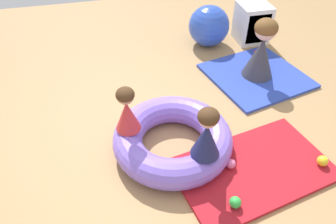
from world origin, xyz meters
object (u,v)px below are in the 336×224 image
child_in_red (127,110)px  play_ball_green (235,202)px  play_ball_yellow (323,161)px  exercise_ball_large (209,26)px  play_ball_red (257,52)px  adult_seated (262,49)px  play_ball_pink (231,164)px  inflatable_cushion (173,139)px  storage_cube (253,23)px  child_in_navy (207,133)px

child_in_red → play_ball_green: 1.25m
play_ball_yellow → exercise_ball_large: 2.54m
exercise_ball_large → play_ball_red: bearing=-43.2°
child_in_red → adult_seated: bearing=-125.0°
adult_seated → play_ball_yellow: adult_seated is taller
child_in_red → play_ball_pink: child_in_red is taller
adult_seated → inflatable_cushion: bearing=-131.0°
play_ball_red → storage_cube: size_ratio=0.14×
exercise_ball_large → storage_cube: 0.68m
play_ball_red → play_ball_yellow: (-0.26, -1.99, 0.01)m
adult_seated → play_ball_red: size_ratio=9.68×
play_ball_yellow → storage_cube: (0.38, 2.47, 0.19)m
child_in_red → storage_cube: (2.11, 1.81, -0.24)m
child_in_navy → storage_cube: bearing=94.2°
child_in_navy → adult_seated: (1.18, 1.36, -0.12)m
child_in_red → child_in_navy: size_ratio=0.93×
adult_seated → play_ball_yellow: (-0.05, -1.54, -0.32)m
inflatable_cushion → play_ball_green: 0.87m
play_ball_pink → play_ball_red: play_ball_pink is taller
play_ball_pink → play_ball_yellow: 0.87m
child_in_navy → play_ball_red: 2.32m
child_in_red → exercise_ball_large: 2.36m
child_in_navy → play_ball_pink: child_in_navy is taller
child_in_red → play_ball_green: bearing=158.9°
inflatable_cushion → child_in_navy: 0.58m
play_ball_green → play_ball_pink: bearing=73.2°
play_ball_red → play_ball_green: size_ratio=0.78×
adult_seated → play_ball_pink: adult_seated is taller
adult_seated → play_ball_pink: size_ratio=8.21×
child_in_navy → exercise_ball_large: child_in_navy is taller
inflatable_cushion → adult_seated: bearing=35.6°
play_ball_pink → child_in_navy: bearing=176.6°
play_ball_yellow → play_ball_pink: bearing=168.8°
adult_seated → storage_cube: 1.00m
child_in_red → inflatable_cushion: bearing=-165.0°
exercise_ball_large → storage_cube: size_ratio=1.06×
inflatable_cushion → play_ball_green: bearing=-66.5°
play_ball_yellow → adult_seated: bearing=88.0°
play_ball_pink → storage_cube: size_ratio=0.17×
child_in_red → play_ball_green: size_ratio=4.62×
exercise_ball_large → play_ball_yellow: bearing=-83.4°
play_ball_green → play_ball_yellow: 1.00m
play_ball_yellow → exercise_ball_large: (-0.29, 2.52, 0.20)m
play_ball_yellow → exercise_ball_large: exercise_ball_large is taller
play_ball_yellow → inflatable_cushion: bearing=157.0°
child_in_navy → play_ball_pink: size_ratio=5.38×
play_ball_green → storage_cube: 3.03m
inflatable_cushion → adult_seated: size_ratio=1.54×
child_in_navy → adult_seated: bearing=86.6°
play_ball_red → play_ball_yellow: play_ball_yellow is taller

